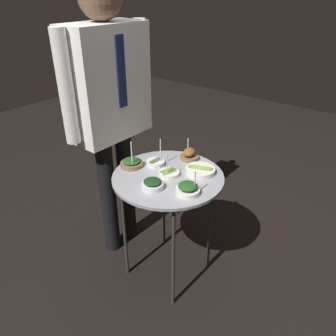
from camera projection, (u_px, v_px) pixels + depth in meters
name	position (u px, v px, depth m)	size (l,w,h in m)	color
ground_plane	(168.00, 269.00, 2.27)	(8.00, 8.00, 0.00)	black
serving_cart	(168.00, 184.00, 1.93)	(0.65, 0.65, 0.75)	#939399
bowl_asparagus_center	(156.00, 163.00, 2.00)	(0.11, 0.11, 0.18)	silver
bowl_asparagus_front_right	(168.00, 173.00, 1.90)	(0.12, 0.12, 0.15)	silver
bowl_roast_mid_left	(189.00, 155.00, 2.06)	(0.12, 0.12, 0.13)	brown
bowl_spinach_far_rim	(188.00, 189.00, 1.72)	(0.13, 0.13, 0.14)	white
bowl_asparagus_back_left	(200.00, 170.00, 1.92)	(0.18, 0.18, 0.04)	silver
bowl_spinach_near_rim	(152.00, 184.00, 1.77)	(0.12, 0.12, 0.05)	silver
bowl_spinach_front_center	(132.00, 163.00, 1.98)	(0.14, 0.14, 0.18)	brown
waiter_figure	(109.00, 97.00, 1.97)	(0.66, 0.25, 1.78)	black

